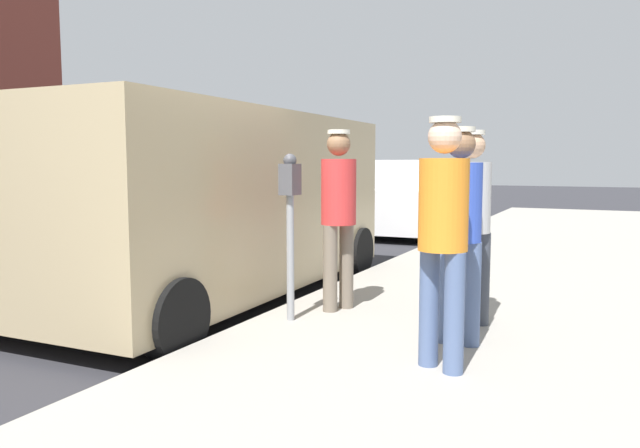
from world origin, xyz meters
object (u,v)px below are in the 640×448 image
(pedestrian_in_orange, at_px, (443,226))
(pedestrian_in_red, at_px, (339,207))
(parked_van, at_px, (218,200))
(parked_sedan_ahead, at_px, (406,200))
(parking_meter_near, at_px, (290,208))
(pedestrian_in_blue, at_px, (459,221))
(pedestrian_in_gray, at_px, (471,214))

(pedestrian_in_orange, bearing_deg, pedestrian_in_red, 136.70)
(parked_van, distance_m, parked_sedan_ahead, 7.54)
(parked_sedan_ahead, bearing_deg, pedestrian_in_red, -76.65)
(parking_meter_near, bearing_deg, parked_sedan_ahead, 101.03)
(pedestrian_in_orange, bearing_deg, parking_meter_near, 155.63)
(pedestrian_in_blue, bearing_deg, pedestrian_in_orange, -86.64)
(pedestrian_in_blue, xyz_separation_m, pedestrian_in_red, (-1.32, 0.63, 0.03))
(parking_meter_near, relative_size, pedestrian_in_gray, 0.88)
(parked_sedan_ahead, bearing_deg, parking_meter_near, -78.97)
(pedestrian_in_red, xyz_separation_m, parked_sedan_ahead, (-1.89, 7.96, -0.41))
(parked_van, bearing_deg, pedestrian_in_blue, -19.22)
(parking_meter_near, distance_m, pedestrian_in_orange, 1.74)
(parking_meter_near, xyz_separation_m, pedestrian_in_orange, (1.58, -0.72, -0.03))
(pedestrian_in_gray, distance_m, pedestrian_in_red, 1.27)
(pedestrian_in_orange, distance_m, parked_sedan_ahead, 9.80)
(pedestrian_in_gray, xyz_separation_m, parked_sedan_ahead, (-3.16, 7.96, -0.39))
(pedestrian_in_orange, xyz_separation_m, parked_sedan_ahead, (-3.25, 9.24, -0.41))
(pedestrian_in_orange, height_order, parked_sedan_ahead, pedestrian_in_orange)
(pedestrian_in_blue, xyz_separation_m, pedestrian_in_orange, (0.04, -0.65, 0.02))
(pedestrian_in_gray, height_order, parked_van, parked_van)
(pedestrian_in_gray, xyz_separation_m, pedestrian_in_red, (-1.27, -0.00, 0.02))
(pedestrian_in_red, height_order, pedestrian_in_orange, pedestrian_in_red)
(pedestrian_in_red, bearing_deg, parked_van, 165.85)
(pedestrian_in_gray, relative_size, parked_sedan_ahead, 0.39)
(pedestrian_in_gray, distance_m, parked_van, 3.03)
(parking_meter_near, distance_m, pedestrian_in_gray, 1.60)
(pedestrian_in_blue, distance_m, pedestrian_in_red, 1.46)
(pedestrian_in_gray, xyz_separation_m, pedestrian_in_blue, (0.05, -0.63, -0.00))
(pedestrian_in_blue, height_order, parked_van, parked_van)
(pedestrian_in_gray, height_order, pedestrian_in_orange, pedestrian_in_orange)
(pedestrian_in_orange, relative_size, parked_van, 0.33)
(parking_meter_near, height_order, parked_sedan_ahead, parking_meter_near)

